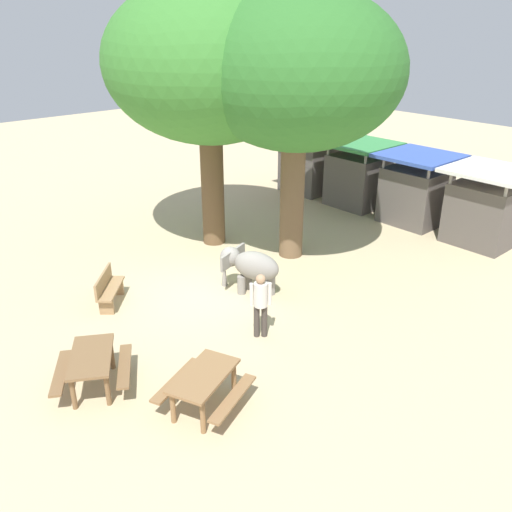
{
  "coord_description": "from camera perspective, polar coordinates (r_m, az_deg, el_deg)",
  "views": [
    {
      "loc": [
        10.67,
        -7.48,
        6.92
      ],
      "look_at": [
        0.55,
        1.52,
        0.8
      ],
      "focal_mm": 37.33,
      "sensor_mm": 36.0,
      "label": 1
    }
  ],
  "objects": [
    {
      "name": "picnic_table_far",
      "position": [
        10.39,
        -5.6,
        -13.36
      ],
      "size": [
        1.95,
        1.96,
        0.78
      ],
      "rotation": [
        0.0,
        0.0,
        1.97
      ],
      "color": "olive",
      "rests_on": "ground_plane"
    },
    {
      "name": "shade_tree_main",
      "position": [
        16.6,
        -5.13,
        19.78
      ],
      "size": [
        6.59,
        6.04,
        8.01
      ],
      "color": "brown",
      "rests_on": "ground_plane"
    },
    {
      "name": "market_stall_red",
      "position": [
        23.1,
        5.74,
        9.7
      ],
      "size": [
        2.5,
        2.5,
        2.52
      ],
      "color": "#59514C",
      "rests_on": "ground_plane"
    },
    {
      "name": "market_stall_white",
      "position": [
        18.94,
        23.27,
        4.52
      ],
      "size": [
        2.5,
        2.5,
        2.52
      ],
      "color": "#59514C",
      "rests_on": "ground_plane"
    },
    {
      "name": "market_stall_blue",
      "position": [
        20.09,
        16.69,
        6.56
      ],
      "size": [
        2.5,
        2.5,
        2.52
      ],
      "color": "#59514C",
      "rests_on": "ground_plane"
    },
    {
      "name": "shade_tree_secondary",
      "position": [
        15.55,
        4.28,
        19.11
      ],
      "size": [
        6.23,
        5.72,
        7.78
      ],
      "color": "brown",
      "rests_on": "ground_plane"
    },
    {
      "name": "ground_plane",
      "position": [
        14.75,
        -5.86,
        -3.8
      ],
      "size": [
        60.0,
        60.0,
        0.0
      ],
      "primitive_type": "plane",
      "color": "tan"
    },
    {
      "name": "elephant",
      "position": [
        14.29,
        -0.62,
        -1.11
      ],
      "size": [
        1.77,
        1.35,
        1.23
      ],
      "rotation": [
        0.0,
        0.0,
        3.48
      ],
      "color": "gray",
      "rests_on": "ground_plane"
    },
    {
      "name": "wooden_bench",
      "position": [
        14.37,
        -15.55,
        -3.32
      ],
      "size": [
        1.31,
        1.24,
        0.88
      ],
      "rotation": [
        0.0,
        0.0,
        5.55
      ],
      "color": "#9E7A51",
      "rests_on": "ground_plane"
    },
    {
      "name": "person_handler",
      "position": [
        12.27,
        0.49,
        -4.82
      ],
      "size": [
        0.35,
        0.42,
        1.62
      ],
      "rotation": [
        0.0,
        0.0,
        2.46
      ],
      "color": "#3F3833",
      "rests_on": "ground_plane"
    },
    {
      "name": "picnic_table_near",
      "position": [
        11.33,
        -17.17,
        -10.91
      ],
      "size": [
        2.05,
        2.04,
        0.78
      ],
      "rotation": [
        0.0,
        0.0,
        2.59
      ],
      "color": "brown",
      "rests_on": "ground_plane"
    },
    {
      "name": "market_stall_green",
      "position": [
        21.49,
        10.85,
        8.28
      ],
      "size": [
        2.5,
        2.5,
        2.52
      ],
      "color": "#59514C",
      "rests_on": "ground_plane"
    }
  ]
}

